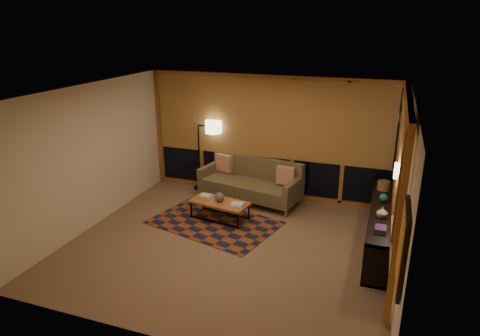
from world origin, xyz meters
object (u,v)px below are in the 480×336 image
(bookshelf, at_px, (380,227))
(floor_lamp, at_px, (199,154))
(coffee_table, at_px, (220,210))
(sofa, at_px, (250,181))

(bookshelf, bearing_deg, floor_lamp, 160.90)
(coffee_table, distance_m, floor_lamp, 1.90)
(floor_lamp, xyz_separation_m, bookshelf, (4.12, -1.43, -0.49))
(coffee_table, height_order, floor_lamp, floor_lamp)
(coffee_table, relative_size, floor_lamp, 0.70)
(coffee_table, xyz_separation_m, bookshelf, (3.03, -0.00, 0.16))
(bookshelf, bearing_deg, coffee_table, 179.93)
(coffee_table, bearing_deg, sofa, 85.60)
(coffee_table, height_order, bookshelf, bookshelf)
(sofa, xyz_separation_m, floor_lamp, (-1.35, 0.31, 0.39))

